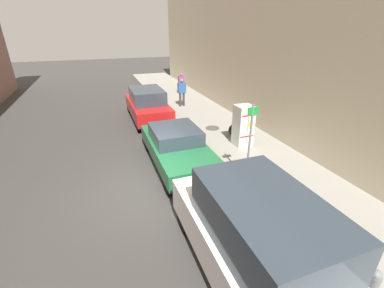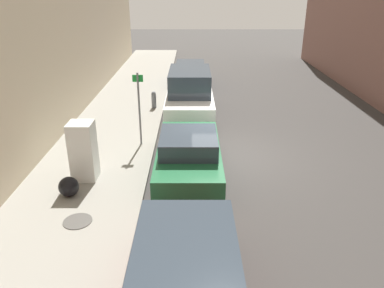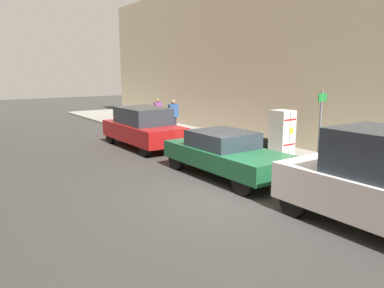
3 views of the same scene
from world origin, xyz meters
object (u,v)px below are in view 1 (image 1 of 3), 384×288
Objects in this scene: parked_sedan_green at (177,146)px; trash_bag at (234,130)px; fire_hydrant at (371,286)px; parked_van_white at (261,246)px; pedestrian_standing_near at (181,82)px; street_sign_post at (250,140)px; discarded_refrigerator at (243,126)px; pedestrian_walking_far at (182,90)px; parked_suv_red at (148,104)px.

trash_bag is at bearing -155.49° from parked_sedan_green.
fire_hydrant is 8.13m from trash_bag.
parked_van_white is (0.00, 5.42, 0.31)m from parked_sedan_green.
pedestrian_standing_near is at bearing -96.25° from fire_hydrant.
street_sign_post is 2.87m from parked_sedan_green.
discarded_refrigerator is at bearing -101.24° from fire_hydrant.
parked_van_white reaches higher than trash_bag.
pedestrian_walking_far is at bearing -93.46° from fire_hydrant.
parked_sedan_green is at bearing 24.51° from trash_bag.
parked_suv_red reaches higher than pedestrian_standing_near.
street_sign_post is 3.34× the size of fire_hydrant.
parked_sedan_green is at bearing -90.00° from parked_van_white.
parked_suv_red is 0.87× the size of parked_van_white.
parked_van_white reaches higher than pedestrian_standing_near.
pedestrian_walking_far is (0.75, -5.60, 0.74)m from trash_bag.
parked_suv_red is at bearing -77.23° from street_sign_post.
parked_sedan_green is at bearing 46.74° from pedestrian_standing_near.
trash_bag is (-1.51, -3.61, -1.18)m from street_sign_post.
fire_hydrant is at bearing 97.95° from parked_suv_red.
discarded_refrigerator is at bearing 62.77° from pedestrian_standing_near.
pedestrian_walking_far reaches higher than parked_sedan_green.
parked_van_white is (3.25, 6.91, 0.65)m from trash_bag.
pedestrian_walking_far is 0.39× the size of parked_suv_red.
parked_suv_red is at bearing -90.00° from parked_sedan_green.
fire_hydrant is at bearing 147.54° from parked_van_white.
street_sign_post is 0.51× the size of parked_van_white.
pedestrian_standing_near is 0.34× the size of parked_sedan_green.
parked_suv_red is (1.68, -12.05, 0.36)m from fire_hydrant.
discarded_refrigerator is 7.09m from fire_hydrant.
parked_sedan_green is (3.25, 1.48, 0.34)m from trash_bag.
discarded_refrigerator is 6.62m from parked_van_white.
trash_bag is at bearing 56.95° from pedestrian_walking_far.
street_sign_post reaches higher than trash_bag.
fire_hydrant is 6.71m from parked_sedan_green.
pedestrian_walking_far is (0.56, -6.63, 0.14)m from discarded_refrigerator.
fire_hydrant is at bearing 45.89° from pedestrian_walking_far.
street_sign_post reaches higher than pedestrian_walking_far.
discarded_refrigerator is 3.11m from parked_sedan_green.
street_sign_post is 0.58× the size of parked_sedan_green.
parked_suv_red reaches higher than fire_hydrant.
pedestrian_walking_far is 2.94m from parked_suv_red.
street_sign_post is 0.58× the size of parked_suv_red.
trash_bag is 5.69m from pedestrian_walking_far.
discarded_refrigerator is at bearing -117.20° from street_sign_post.
street_sign_post is at bearing 44.61° from pedestrian_walking_far.
parked_van_white is (3.06, 5.87, 0.05)m from discarded_refrigerator.
parked_van_white reaches higher than discarded_refrigerator.
fire_hydrant is 13.61m from pedestrian_walking_far.
parked_sedan_green is 0.88× the size of parked_van_white.
parked_suv_red is (3.53, 4.87, -0.11)m from pedestrian_standing_near.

